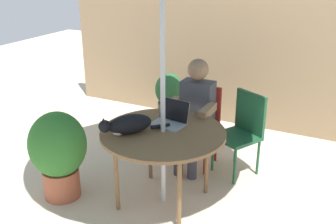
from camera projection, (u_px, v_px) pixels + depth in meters
The scene contains 10 objects.
ground_plane at pixel (163, 200), 3.82m from camera, with size 14.00×14.00×0.00m, color beige.
fence_back at pixel (237, 62), 5.29m from camera, with size 5.10×0.08×1.74m, color #937756.
patio_table at pixel (163, 137), 3.57m from camera, with size 1.14×1.14×0.73m.
chair_occupied at pixel (200, 119), 4.37m from camera, with size 0.40×0.40×0.88m.
chair_empty at pixel (243, 127), 4.17m from camera, with size 0.54×0.54×0.88m.
person_seated at pixel (195, 110), 4.18m from camera, with size 0.48×0.48×1.22m.
laptop at pixel (171, 117), 3.70m from camera, with size 0.33×0.28×0.21m.
cat at pixel (127, 125), 3.48m from camera, with size 0.47×0.51×0.17m.
potted_plant_near_fence at pixel (58, 151), 3.72m from camera, with size 0.54×0.54×0.87m.
potted_plant_by_chair at pixel (169, 98), 5.30m from camera, with size 0.37×0.37×0.76m.
Camera 1 is at (1.49, -2.87, 2.21)m, focal length 42.28 mm.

